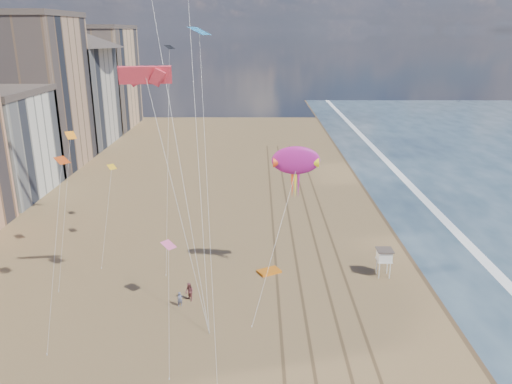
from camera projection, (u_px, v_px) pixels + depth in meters
wet_sand at (420, 227)px, 68.28m from camera, size 260.00×260.00×0.00m
foam at (451, 227)px, 68.26m from camera, size 260.00×260.00×0.00m
tracks at (307, 258)px, 58.84m from camera, size 7.68×120.00×0.01m
buildings at (20, 101)px, 88.72m from camera, size 34.72×131.35×29.00m
lifeguard_stand at (384, 256)px, 53.85m from camera, size 1.74×1.74×3.14m
grounded_kite at (269, 271)px, 55.31m from camera, size 2.83×2.48×0.27m
show_kite at (296, 161)px, 50.13m from camera, size 4.69×5.29×16.49m
kite_flyer_a at (180, 299)px, 48.41m from camera, size 0.64×0.56×1.47m
kite_flyer_b at (189, 292)px, 49.32m from camera, size 1.17×1.17×1.91m
small_kites at (131, 131)px, 47.76m from camera, size 17.32×18.81×19.81m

